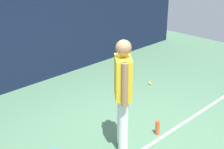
{
  "coord_description": "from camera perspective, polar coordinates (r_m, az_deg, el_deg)",
  "views": [
    {
      "loc": [
        -3.34,
        -2.92,
        2.93
      ],
      "look_at": [
        0.0,
        0.4,
        1.0
      ],
      "focal_mm": 52.79,
      "sensor_mm": 36.0,
      "label": 1
    }
  ],
  "objects": [
    {
      "name": "ground_plane",
      "position": [
        5.32,
        3.12,
        -11.19
      ],
      "size": [
        12.0,
        12.0,
        0.0
      ],
      "primitive_type": "plane",
      "color": "#4C7556"
    },
    {
      "name": "back_fence",
      "position": [
        6.96,
        -15.55,
        8.99
      ],
      "size": [
        10.0,
        0.1,
        2.85
      ],
      "primitive_type": "cube",
      "color": "#141E38",
      "rests_on": "ground"
    },
    {
      "name": "court_line",
      "position": [
        5.15,
        5.79,
        -12.5
      ],
      "size": [
        9.0,
        0.05,
        0.0
      ],
      "primitive_type": "cube",
      "color": "white",
      "rests_on": "ground"
    },
    {
      "name": "tennis_player",
      "position": [
        4.66,
        1.9,
        -2.66
      ],
      "size": [
        0.43,
        0.45,
        1.7
      ],
      "rotation": [
        0.0,
        0.0,
        0.85
      ],
      "color": "white",
      "rests_on": "ground"
    },
    {
      "name": "tennis_ball_near_player",
      "position": [
        7.23,
        6.56,
        -1.5
      ],
      "size": [
        0.07,
        0.07,
        0.07
      ],
      "primitive_type": "sphere",
      "color": "#CCE033",
      "rests_on": "ground"
    },
    {
      "name": "water_bottle",
      "position": [
        5.44,
        7.87,
        -9.09
      ],
      "size": [
        0.07,
        0.07,
        0.24
      ],
      "primitive_type": "cylinder",
      "color": "#D84C26",
      "rests_on": "ground"
    }
  ]
}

